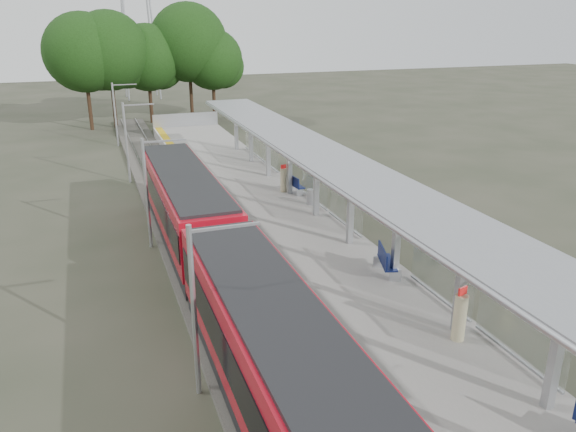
% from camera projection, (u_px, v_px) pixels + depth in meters
% --- Properties ---
extents(trackbed, '(3.00, 70.00, 0.24)m').
position_uv_depth(trackbed, '(184.00, 233.00, 28.97)').
color(trackbed, '#59544C').
rests_on(trackbed, ground).
extents(platform, '(6.00, 50.00, 1.00)m').
position_uv_depth(platform, '(267.00, 216.00, 30.26)').
color(platform, gray).
rests_on(platform, ground).
extents(tactile_strip, '(0.60, 50.00, 0.02)m').
position_uv_depth(tactile_strip, '(221.00, 212.00, 29.28)').
color(tactile_strip, gold).
rests_on(tactile_strip, platform).
extents(end_fence, '(6.00, 0.10, 1.20)m').
position_uv_depth(end_fence, '(186.00, 120.00, 52.01)').
color(end_fence, '#9EA0A5').
rests_on(end_fence, platform).
extents(train, '(2.74, 27.60, 3.62)m').
position_uv_depth(train, '(218.00, 258.00, 21.21)').
color(train, black).
rests_on(train, ground).
extents(canopy, '(3.27, 38.00, 3.66)m').
position_uv_depth(canopy, '(324.00, 164.00, 26.14)').
color(canopy, '#9EA0A5').
rests_on(canopy, platform).
extents(tree_cluster, '(19.83, 10.52, 12.11)m').
position_uv_depth(tree_cluster, '(147.00, 51.00, 56.43)').
color(tree_cluster, '#382316').
rests_on(tree_cluster, ground).
extents(catenary_masts, '(2.08, 48.16, 5.40)m').
position_uv_depth(catenary_masts, '(148.00, 190.00, 26.60)').
color(catenary_masts, '#9EA0A5').
rests_on(catenary_masts, ground).
extents(bench_mid, '(1.02, 1.76, 1.16)m').
position_uv_depth(bench_mid, '(385.00, 261.00, 22.09)').
color(bench_mid, '#0E1849').
rests_on(bench_mid, platform).
extents(bench_far, '(0.61, 1.55, 1.04)m').
position_uv_depth(bench_far, '(295.00, 184.00, 32.36)').
color(bench_far, '#0E1849').
rests_on(bench_far, platform).
extents(info_pillar_near, '(0.42, 0.42, 1.84)m').
position_uv_depth(info_pillar_near, '(460.00, 317.00, 17.58)').
color(info_pillar_near, '#C3BB8E').
rests_on(info_pillar_near, platform).
extents(info_pillar_far, '(0.37, 0.37, 1.62)m').
position_uv_depth(info_pillar_far, '(283.00, 180.00, 32.56)').
color(info_pillar_far, '#C3BB8E').
rests_on(info_pillar_far, platform).
extents(litter_bin, '(0.53, 0.53, 0.85)m').
position_uv_depth(litter_bin, '(311.00, 197.00, 30.43)').
color(litter_bin, '#9EA0A5').
rests_on(litter_bin, platform).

